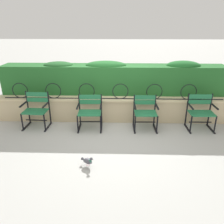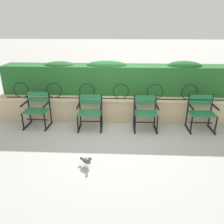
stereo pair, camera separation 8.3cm
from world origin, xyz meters
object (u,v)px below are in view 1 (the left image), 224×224
Objects in this scene: park_chair_leftmost at (36,109)px; park_chair_centre_left at (90,111)px; park_chair_rightmost at (201,111)px; park_chair_centre_right at (145,111)px; pigeon_near_chairs at (88,161)px.

park_chair_centre_left is (1.39, -0.06, -0.01)m from park_chair_leftmost.
park_chair_leftmost is 4.17m from park_chair_rightmost.
park_chair_centre_left is 2.78m from park_chair_rightmost.
park_chair_centre_right reaches higher than pigeon_near_chairs.
park_chair_rightmost is at bearing 32.91° from pigeon_near_chairs.
park_chair_leftmost reaches higher than pigeon_near_chairs.
park_chair_leftmost reaches higher than park_chair_rightmost.
park_chair_leftmost is 2.78m from park_chair_centre_right.
pigeon_near_chairs is (-2.64, -1.71, -0.36)m from park_chair_rightmost.
pigeon_near_chairs is (-1.25, -1.67, -0.35)m from park_chair_centre_right.
park_chair_rightmost reaches higher than park_chair_centre_right.
park_chair_centre_right is 3.32× the size of pigeon_near_chairs.
pigeon_near_chairs is at bearing -126.71° from park_chair_centre_right.
park_chair_centre_left is at bearing -2.35° from park_chair_leftmost.
park_chair_centre_left is 0.97× the size of park_chair_rightmost.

